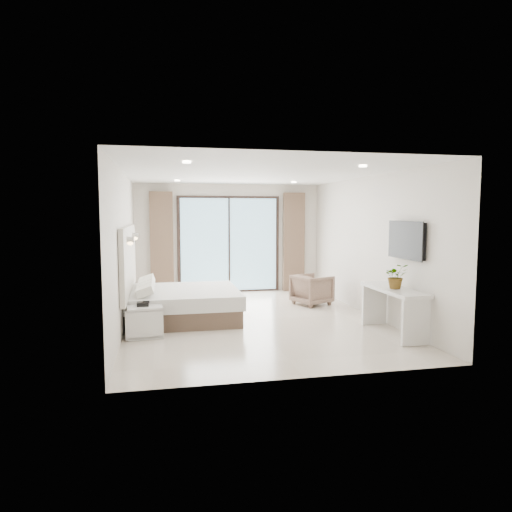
% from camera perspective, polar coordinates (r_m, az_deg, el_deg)
% --- Properties ---
extents(ground, '(6.20, 6.20, 0.00)m').
position_cam_1_polar(ground, '(8.61, -0.32, -7.95)').
color(ground, beige).
rests_on(ground, ground).
extents(room_shell, '(4.62, 6.22, 2.72)m').
position_cam_1_polar(room_shell, '(9.09, -2.51, 2.83)').
color(room_shell, silver).
rests_on(room_shell, ground).
extents(bed, '(2.02, 1.93, 0.70)m').
position_cam_1_polar(bed, '(8.66, -9.18, -5.92)').
color(bed, brown).
rests_on(bed, ground).
extents(nightstand, '(0.58, 0.49, 0.50)m').
position_cam_1_polar(nightstand, '(7.60, -13.72, -7.96)').
color(nightstand, silver).
rests_on(nightstand, ground).
extents(phone, '(0.19, 0.15, 0.06)m').
position_cam_1_polar(phone, '(7.56, -13.96, -5.86)').
color(phone, black).
rests_on(phone, nightstand).
extents(console_desk, '(0.47, 1.51, 0.77)m').
position_cam_1_polar(console_desk, '(7.81, 16.82, -5.38)').
color(console_desk, silver).
rests_on(console_desk, ground).
extents(plant, '(0.45, 0.48, 0.32)m').
position_cam_1_polar(plant, '(7.70, 17.12, -2.74)').
color(plant, '#33662D').
rests_on(plant, console_desk).
extents(armchair, '(0.88, 0.90, 0.72)m').
position_cam_1_polar(armchair, '(10.00, 7.02, -4.01)').
color(armchair, '#866957').
rests_on(armchair, ground).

